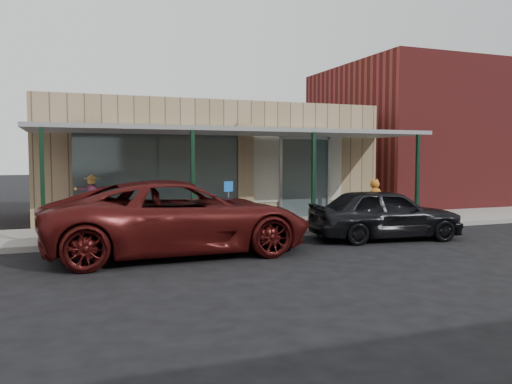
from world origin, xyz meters
name	(u,v)px	position (x,y,z in m)	size (l,w,h in m)	color
ground	(287,251)	(0.00, 0.00, 0.00)	(120.00, 120.00, 0.00)	black
sidewalk	(239,228)	(0.00, 3.60, 0.07)	(40.00, 3.20, 0.15)	gray
storefront	(202,162)	(0.00, 8.16, 2.09)	(12.00, 6.25, 4.20)	#987D5D
awning	(240,133)	(0.00, 3.56, 3.01)	(12.00, 3.00, 3.04)	gray
block_buildings_near	(242,122)	(2.01, 9.20, 3.77)	(61.00, 8.00, 8.00)	maroon
barrel_scarecrow	(92,211)	(-4.29, 4.38, 0.70)	(0.99, 0.71, 1.63)	#523C20
barrel_pumpkin	(358,214)	(3.92, 3.09, 0.43)	(0.83, 0.83, 0.78)	#523C20
handicap_sign	(228,199)	(-0.63, 2.72, 1.07)	(0.29, 0.09, 1.43)	gray
parked_sedan	(385,213)	(3.23, 0.65, 0.72)	(4.38, 2.23, 1.65)	black
car_maroon	(180,217)	(-2.48, 0.64, 0.87)	(2.87, 6.23, 1.73)	#490F0E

